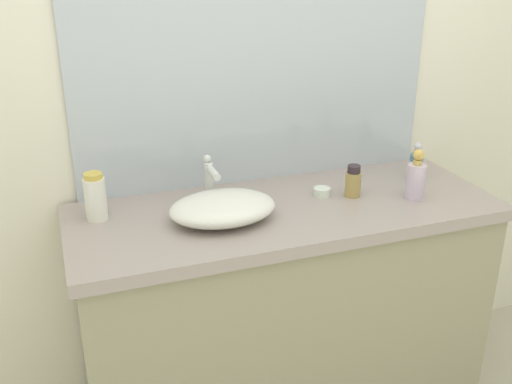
{
  "coord_description": "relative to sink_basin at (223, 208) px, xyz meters",
  "views": [
    {
      "loc": [
        -0.66,
        -1.34,
        1.75
      ],
      "look_at": [
        -0.04,
        0.38,
        0.99
      ],
      "focal_mm": 41.61,
      "sensor_mm": 36.0,
      "label": 1
    }
  ],
  "objects": [
    {
      "name": "bathroom_wall_rear",
      "position": [
        0.16,
        0.36,
        0.35
      ],
      "size": [
        6.0,
        0.06,
        2.6
      ],
      "primitive_type": "cube",
      "color": "silver",
      "rests_on": "ground"
    },
    {
      "name": "soap_dispenser",
      "position": [
        0.82,
        0.11,
        0.02
      ],
      "size": [
        0.05,
        0.05,
        0.15
      ],
      "color": "teal",
      "rests_on": "vanity_counter"
    },
    {
      "name": "candle_jar",
      "position": [
        0.4,
        0.08,
        -0.03
      ],
      "size": [
        0.06,
        0.06,
        0.03
      ],
      "primitive_type": "cylinder",
      "color": "silver",
      "rests_on": "vanity_counter"
    },
    {
      "name": "faucet",
      "position": [
        0.0,
        0.15,
        0.05
      ],
      "size": [
        0.03,
        0.14,
        0.17
      ],
      "color": "silver",
      "rests_on": "vanity_counter"
    },
    {
      "name": "vanity_counter",
      "position": [
        0.24,
        0.03,
        -0.5
      ],
      "size": [
        1.51,
        0.58,
        0.91
      ],
      "color": "gray",
      "rests_on": "ground"
    },
    {
      "name": "lotion_bottle",
      "position": [
        0.7,
        -0.05,
        0.03
      ],
      "size": [
        0.07,
        0.07,
        0.19
      ],
      "color": "silver",
      "rests_on": "vanity_counter"
    },
    {
      "name": "sink_basin",
      "position": [
        0.0,
        0.0,
        0.0
      ],
      "size": [
        0.36,
        0.26,
        0.09
      ],
      "primitive_type": "ellipsoid",
      "color": "silver",
      "rests_on": "vanity_counter"
    },
    {
      "name": "perfume_bottle",
      "position": [
        0.5,
        0.04,
        0.01
      ],
      "size": [
        0.06,
        0.06,
        0.12
      ],
      "color": "#A88C4C",
      "rests_on": "vanity_counter"
    },
    {
      "name": "wall_mirror_panel",
      "position": [
        0.24,
        0.32,
        0.6
      ],
      "size": [
        1.37,
        0.01,
        1.3
      ],
      "primitive_type": "cube",
      "color": "#B2BCC6",
      "rests_on": "vanity_counter"
    },
    {
      "name": "spray_can",
      "position": [
        -0.39,
        0.15,
        0.03
      ],
      "size": [
        0.07,
        0.07,
        0.16
      ],
      "color": "white",
      "rests_on": "vanity_counter"
    }
  ]
}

